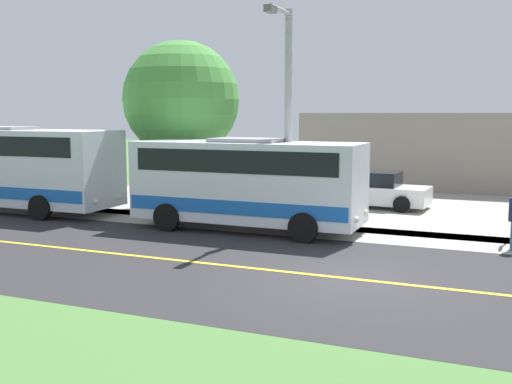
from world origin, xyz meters
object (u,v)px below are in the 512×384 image
(street_light_pole, at_px, (287,109))
(tree_curbside, at_px, (181,100))
(commercial_building, at_px, (501,149))
(parked_car_near, at_px, (372,190))
(shuttle_bus_front, at_px, (247,180))

(street_light_pole, xyz_separation_m, tree_curbside, (-2.54, -5.25, 0.39))
(tree_curbside, bearing_deg, commercial_building, 140.52)
(tree_curbside, distance_m, commercial_building, 18.30)
(street_light_pole, xyz_separation_m, commercial_building, (-16.54, 6.29, -2.00))
(parked_car_near, height_order, tree_curbside, tree_curbside)
(street_light_pole, relative_size, commercial_building, 0.36)
(shuttle_bus_front, height_order, parked_car_near, shuttle_bus_front)
(parked_car_near, xyz_separation_m, commercial_building, (-10.51, 4.74, 1.21))
(parked_car_near, xyz_separation_m, tree_curbside, (3.49, -6.80, 3.61))
(shuttle_bus_front, distance_m, street_light_pole, 2.59)
(parked_car_near, bearing_deg, commercial_building, 155.75)
(shuttle_bus_front, xyz_separation_m, parked_car_near, (-6.39, 2.76, -0.95))
(shuttle_bus_front, xyz_separation_m, tree_curbside, (-2.91, -4.04, 2.66))
(shuttle_bus_front, xyz_separation_m, commercial_building, (-16.91, 7.50, 0.26))
(shuttle_bus_front, relative_size, tree_curbside, 1.15)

